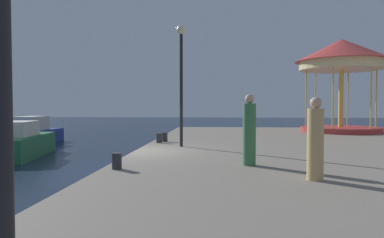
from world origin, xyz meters
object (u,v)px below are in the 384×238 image
Objects in this scene: motorboat_green at (20,143)px; person_near_carousel at (315,141)px; lamp_post_mid_promenade at (181,64)px; bollard_center at (117,161)px; person_by_the_water at (249,132)px; motorboat_blue at (30,134)px; bollard_south at (159,138)px; bollard_north at (165,137)px; carousel at (341,63)px.

motorboat_green is 13.82m from person_near_carousel.
bollard_center is (-1.08, -4.97, -2.92)m from lamp_post_mid_promenade.
motorboat_green is at bearing 147.30° from person_by_the_water.
bollard_south is at bearing -34.58° from motorboat_blue.
bollard_center is 0.23× the size of person_near_carousel.
bollard_north is at bearing 88.52° from bollard_center.
bollard_center is (9.00, -12.49, 0.37)m from motorboat_blue.
bollard_center is at bearing -90.03° from bollard_south.
person_near_carousel reaches higher than bollard_north.
person_by_the_water is at bearing -32.70° from motorboat_green.
bollard_south and bollard_center have the same top height.
person_by_the_water is at bearing -61.88° from lamp_post_mid_promenade.
bollard_south is 1.00× the size of bollard_north.
person_near_carousel is (13.52, -13.45, 0.98)m from motorboat_blue.
person_by_the_water is at bearing 124.35° from person_near_carousel.
motorboat_green is 2.89× the size of person_near_carousel.
carousel is (16.35, 6.08, 4.26)m from motorboat_green.
motorboat_green is 12.58× the size of bollard_south.
motorboat_blue is 2.76× the size of person_by_the_water.
bollard_south is at bearing 121.93° from person_near_carousel.
motorboat_green is 1.09× the size of lamp_post_mid_promenade.
bollard_north is at bearing 117.04° from lamp_post_mid_promenade.
bollard_north is 0.22× the size of person_by_the_water.
person_by_the_water is at bearing -117.40° from carousel.
bollard_center is at bearing 167.98° from person_near_carousel.
lamp_post_mid_promenade is at bearing -16.04° from motorboat_green.
lamp_post_mid_promenade reaches higher than bollard_south.
motorboat_green reaches higher than bollard_north.
person_by_the_water is at bearing 13.98° from bollard_center.
motorboat_blue reaches higher than motorboat_green.
person_near_carousel reaches higher than motorboat_blue.
lamp_post_mid_promenade reaches higher than bollard_center.
bollard_north is (9.18, -5.74, 0.37)m from motorboat_blue.
lamp_post_mid_promenade is at bearing -36.70° from motorboat_blue.
bollard_north is at bearing 69.99° from bollard_south.
bollard_north is at bearing 119.39° from person_near_carousel.
bollard_center is 6.75m from bollard_north.
motorboat_blue reaches higher than bollard_center.
person_near_carousel reaches higher than bollard_south.
motorboat_green is at bearing 132.64° from bollard_center.
motorboat_blue is (-2.39, 5.30, -0.01)m from motorboat_green.
person_near_carousel is (4.34, -7.70, 0.61)m from bollard_north.
person_near_carousel is 2.16m from person_by_the_water.
bollard_south is (6.62, -0.90, 0.36)m from motorboat_green.
person_by_the_water is at bearing -58.89° from bollard_south.
carousel is at bearing 43.73° from lamp_post_mid_promenade.
bollard_south is at bearing 121.11° from person_by_the_water.
carousel is 13.72× the size of bollard_south.
bollard_south is 6.28m from bollard_center.
person_near_carousel reaches higher than motorboat_green.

